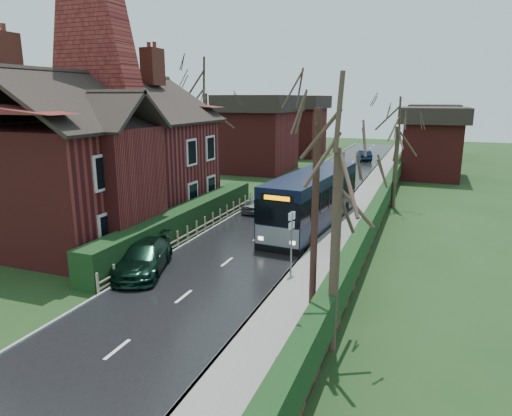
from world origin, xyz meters
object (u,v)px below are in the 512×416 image
at_px(car_silver, 262,202).
at_px(telegraph_pole, 315,212).
at_px(bus, 312,201).
at_px(bus_stop_sign, 291,234).
at_px(brick_house, 104,153).
at_px(car_green, 144,257).

distance_m(car_silver, telegraph_pole, 14.80).
relative_size(bus, bus_stop_sign, 3.79).
relative_size(bus, telegraph_pole, 1.52).
distance_m(bus_stop_sign, telegraph_pole, 3.58).
xyz_separation_m(brick_house, bus_stop_sign, (11.93, -3.27, -2.52)).
xyz_separation_m(bus, car_green, (-5.10, -9.45, -0.93)).
relative_size(brick_house, telegraph_pole, 2.07).
height_order(brick_house, bus_stop_sign, brick_house).
xyz_separation_m(car_silver, bus_stop_sign, (5.02, -10.21, 1.23)).
height_order(bus, bus_stop_sign, bus).
height_order(brick_house, car_silver, brick_house).
xyz_separation_m(bus_stop_sign, telegraph_pole, (1.60, -2.71, 1.71)).
bearing_deg(bus_stop_sign, car_green, -145.77).
distance_m(car_silver, car_green, 12.06).
distance_m(brick_house, bus, 12.10).
height_order(car_silver, car_green, car_green).
relative_size(car_silver, telegraph_pole, 0.52).
bearing_deg(bus_stop_sign, telegraph_pole, -41.68).
relative_size(brick_house, car_green, 3.24).
distance_m(brick_house, telegraph_pole, 14.82).
bearing_deg(brick_house, bus, 21.81).
relative_size(brick_house, bus, 1.36).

